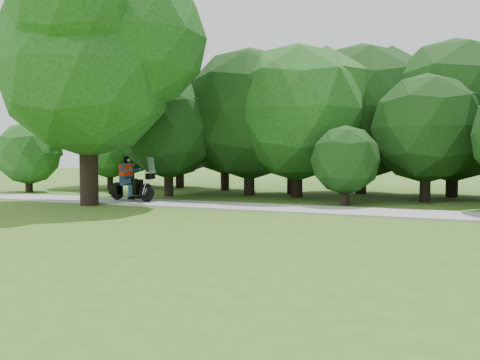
% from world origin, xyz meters
% --- Properties ---
extents(ground, '(100.00, 100.00, 0.00)m').
position_xyz_m(ground, '(0.00, 0.00, 0.00)').
color(ground, '#3B5E1B').
rests_on(ground, ground).
extents(walkway, '(60.00, 2.20, 0.06)m').
position_xyz_m(walkway, '(0.00, 8.00, 0.03)').
color(walkway, '#9D9D98').
rests_on(walkway, ground).
extents(tree_line, '(39.48, 11.28, 7.88)m').
position_xyz_m(tree_line, '(0.90, 14.64, 3.71)').
color(tree_line, black).
rests_on(tree_line, ground).
extents(big_tree_west, '(8.64, 6.56, 9.96)m').
position_xyz_m(big_tree_west, '(-10.54, 6.85, 5.76)').
color(big_tree_west, black).
rests_on(big_tree_west, ground).
extents(touring_motorcycle, '(2.36, 0.97, 1.80)m').
position_xyz_m(touring_motorcycle, '(-9.80, 8.03, 0.71)').
color(touring_motorcycle, black).
rests_on(touring_motorcycle, walkway).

